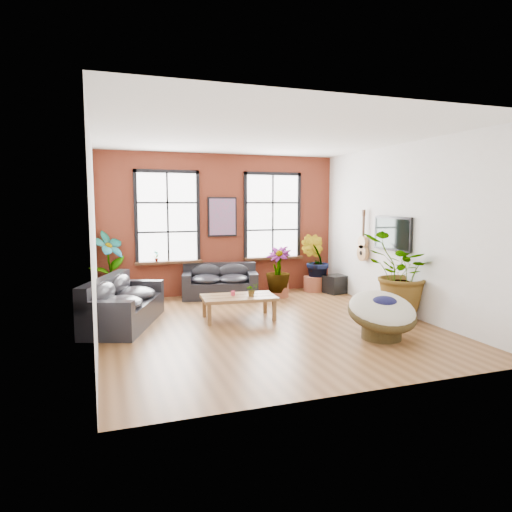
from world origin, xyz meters
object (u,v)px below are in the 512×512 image
Objects in this scene: sofa_back at (220,282)px; coffee_table at (239,299)px; papasan_chair at (382,313)px; sofa_left at (122,304)px.

sofa_back is 2.16m from coffee_table.
sofa_back is 1.29× the size of coffee_table.
sofa_left is at bearing 157.02° from papasan_chair.
sofa_left is at bearing -129.00° from sofa_back.
papasan_chair is at bearing -54.60° from sofa_back.
papasan_chair is (1.91, -2.07, 0.04)m from coffee_table.
coffee_table is at bearing -81.58° from sofa_back.
sofa_left is at bearing 176.91° from coffee_table.
coffee_table is at bearing -76.63° from sofa_left.
papasan_chair reaches higher than coffee_table.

